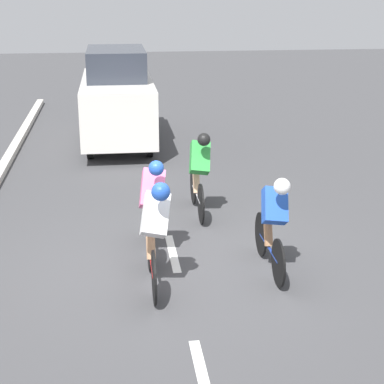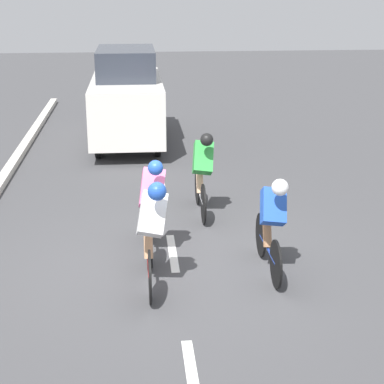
% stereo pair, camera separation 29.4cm
% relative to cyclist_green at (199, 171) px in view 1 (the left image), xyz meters
% --- Properties ---
extents(ground_plane, '(60.00, 60.00, 0.00)m').
position_rel_cyclist_green_xyz_m(ground_plane, '(0.62, 2.04, -0.78)').
color(ground_plane, '#424244').
extents(lane_stripe_near, '(0.12, 1.40, 0.01)m').
position_rel_cyclist_green_xyz_m(lane_stripe_near, '(0.62, 4.84, -0.78)').
color(lane_stripe_near, white).
rests_on(lane_stripe_near, ground).
extents(lane_stripe_mid, '(0.12, 1.40, 0.01)m').
position_rel_cyclist_green_xyz_m(lane_stripe_mid, '(0.62, 1.64, -0.78)').
color(lane_stripe_mid, white).
rests_on(lane_stripe_mid, ground).
extents(lane_stripe_far, '(0.12, 1.40, 0.01)m').
position_rel_cyclist_green_xyz_m(lane_stripe_far, '(0.62, -1.56, -0.78)').
color(lane_stripe_far, white).
rests_on(lane_stripe_far, ground).
extents(cyclist_green, '(0.39, 1.71, 1.50)m').
position_rel_cyclist_green_xyz_m(cyclist_green, '(0.00, 0.00, 0.00)').
color(cyclist_green, black).
rests_on(cyclist_green, ground).
extents(cyclist_white, '(0.43, 1.71, 1.53)m').
position_rel_cyclist_green_xyz_m(cyclist_white, '(0.95, 2.74, 0.03)').
color(cyclist_white, black).
rests_on(cyclist_white, ground).
extents(cyclist_blue, '(0.38, 1.69, 1.44)m').
position_rel_cyclist_green_xyz_m(cyclist_blue, '(-0.69, 2.45, -0.03)').
color(cyclist_blue, black).
rests_on(cyclist_blue, ground).
extents(cyclist_pink, '(0.41, 1.66, 1.52)m').
position_rel_cyclist_green_xyz_m(cyclist_pink, '(0.92, 1.67, 0.00)').
color(cyclist_pink, black).
rests_on(cyclist_pink, ground).
extents(support_car, '(1.70, 4.45, 2.33)m').
position_rel_cyclist_green_xyz_m(support_car, '(1.30, -5.44, 0.37)').
color(support_car, black).
rests_on(support_car, ground).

